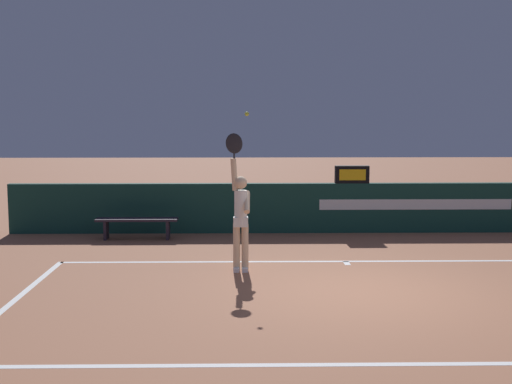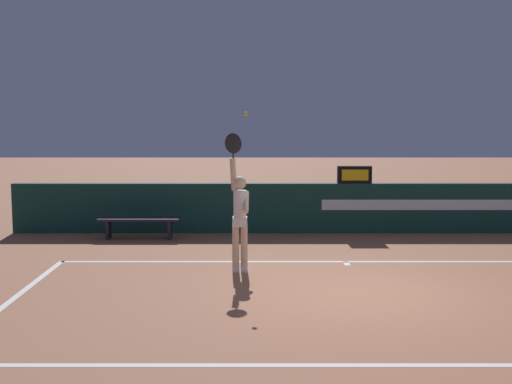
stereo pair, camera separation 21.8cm
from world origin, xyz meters
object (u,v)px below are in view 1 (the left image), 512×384
at_px(tennis_player, 240,215).
at_px(tennis_ball, 247,114).
at_px(speed_display, 352,174).
at_px(courtside_bench_near, 137,223).

relative_size(tennis_player, tennis_ball, 33.02).
bearing_deg(tennis_player, tennis_ball, -33.85).
xyz_separation_m(speed_display, tennis_player, (-2.47, -3.72, -0.34)).
distance_m(tennis_ball, courtside_bench_near, 4.47).
bearing_deg(tennis_player, courtside_bench_near, 126.68).
bearing_deg(tennis_player, speed_display, 56.46).
bearing_deg(speed_display, tennis_ball, -121.84).
distance_m(speed_display, courtside_bench_near, 4.83).
xyz_separation_m(tennis_ball, courtside_bench_near, (-2.32, 3.04, -2.31)).
relative_size(speed_display, tennis_player, 0.32).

